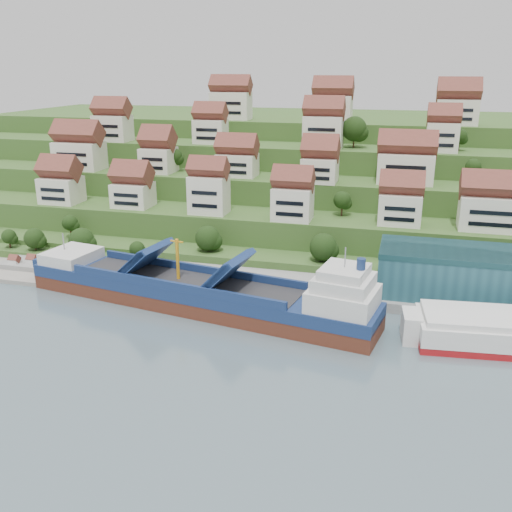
% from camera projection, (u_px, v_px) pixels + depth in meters
% --- Properties ---
extents(ground, '(300.00, 300.00, 0.00)m').
position_uv_depth(ground, '(263.00, 316.00, 116.42)').
color(ground, slate).
rests_on(ground, ground).
extents(quay, '(180.00, 14.00, 2.20)m').
position_uv_depth(quay, '(368.00, 294.00, 124.90)').
color(quay, gray).
rests_on(quay, ground).
extents(pebble_beach, '(45.00, 20.00, 1.00)m').
position_uv_depth(pebble_beach, '(49.00, 270.00, 141.51)').
color(pebble_beach, gray).
rests_on(pebble_beach, ground).
extents(hillside, '(260.00, 128.00, 31.00)m').
position_uv_depth(hillside, '(333.00, 175.00, 207.91)').
color(hillside, '#2D4C1E').
rests_on(hillside, ground).
extents(hillside_village, '(156.17, 61.67, 29.15)m').
position_uv_depth(hillside_village, '(321.00, 156.00, 163.22)').
color(hillside_village, white).
rests_on(hillside_village, ground).
extents(hillside_trees, '(141.21, 62.40, 31.18)m').
position_uv_depth(hillside_trees, '(278.00, 194.00, 152.51)').
color(hillside_trees, '#1E3913').
rests_on(hillside_trees, ground).
extents(flagpole, '(1.28, 0.16, 8.00)m').
position_uv_depth(flagpole, '(358.00, 276.00, 118.95)').
color(flagpole, gray).
rests_on(flagpole, quay).
extents(beach_huts, '(14.40, 3.70, 2.20)m').
position_uv_depth(beach_huts, '(38.00, 264.00, 140.34)').
color(beach_huts, white).
rests_on(beach_huts, pebble_beach).
extents(cargo_ship, '(78.84, 25.15, 17.28)m').
position_uv_depth(cargo_ship, '(204.00, 294.00, 119.06)').
color(cargo_ship, '#542719').
rests_on(cargo_ship, ground).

